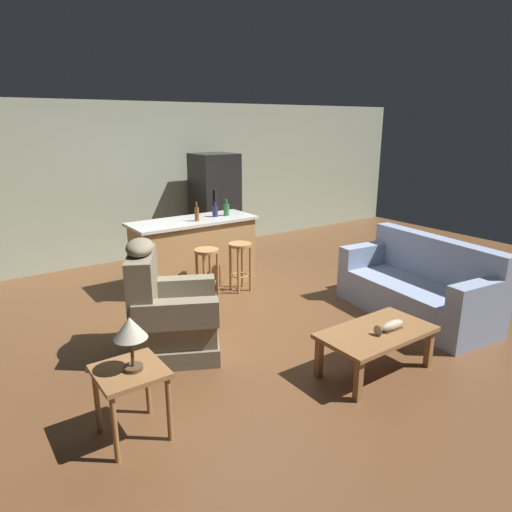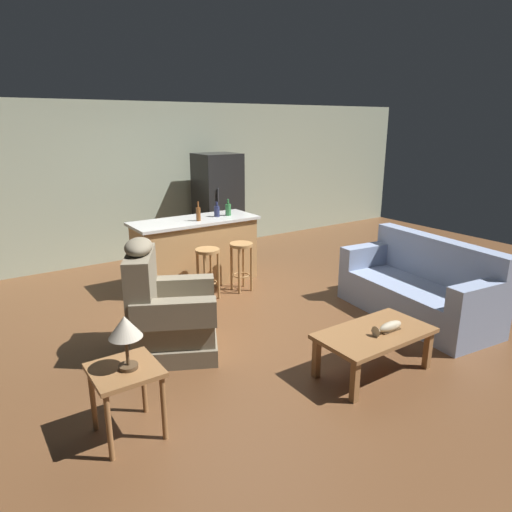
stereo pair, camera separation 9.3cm
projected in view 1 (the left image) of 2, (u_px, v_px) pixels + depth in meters
ground_plane at (247, 313)px, 5.64m from camera, size 12.00×12.00×0.00m
back_wall at (143, 182)px, 7.72m from camera, size 12.00×0.05×2.60m
coffee_table at (376, 336)px, 4.23m from camera, size 1.10×0.60×0.42m
fish_figurine at (390, 326)px, 4.20m from camera, size 0.34×0.10×0.10m
couch at (419, 288)px, 5.51m from camera, size 1.05×1.98×0.94m
recliner_near_lamp at (167, 313)px, 4.59m from camera, size 1.13×1.13×1.20m
end_table at (130, 381)px, 3.31m from camera, size 0.48×0.48×0.56m
table_lamp at (130, 330)px, 3.19m from camera, size 0.24×0.24×0.41m
kitchen_island at (194, 252)px, 6.56m from camera, size 1.80×0.70×0.95m
bar_stool_left at (207, 264)px, 5.99m from camera, size 0.32×0.32×0.68m
bar_stool_right at (240, 258)px, 6.28m from camera, size 0.32×0.32×0.68m
refrigerator at (215, 205)px, 7.98m from camera, size 0.70×0.69×1.76m
bottle_tall_green at (197, 214)px, 6.30m from camera, size 0.06×0.06×0.27m
bottle_short_amber at (226, 209)px, 6.67m from camera, size 0.08×0.08×0.24m
bottle_wine_dark at (215, 211)px, 6.60m from camera, size 0.08×0.08×0.22m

